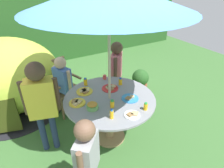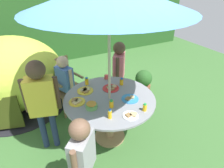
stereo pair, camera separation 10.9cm
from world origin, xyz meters
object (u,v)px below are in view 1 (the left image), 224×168
Objects in this scene: plate_near_left at (77,103)px; juice_bottle_center_back at (120,82)px; child_in_blue_shirt at (63,80)px; plate_mid_left at (130,98)px; child_in_pink_shirt at (116,66)px; juice_bottle_far_right at (112,114)px; potted_plant at (140,80)px; dome_tent at (7,76)px; plate_far_left at (132,115)px; garden_table at (110,107)px; wooden_chair at (60,83)px; child_in_yellow_shirt at (41,98)px; plate_center_front at (110,88)px; juice_bottle_mid_right at (112,104)px; snack_bowl at (92,106)px; child_in_grey_shirt at (87,155)px; cup_near at (105,77)px; juice_bottle_near_right at (146,107)px; juice_bottle_back_edge at (85,82)px; plate_front_edge at (85,91)px.

juice_bottle_center_back is at bearing 10.00° from plate_near_left.
plate_mid_left is at bearing 7.05° from child_in_blue_shirt.
child_in_pink_shirt is 9.89× the size of juice_bottle_far_right.
dome_tent is at bearing 162.68° from potted_plant.
juice_bottle_far_right reaches higher than plate_far_left.
dome_tent reaches higher than juice_bottle_center_back.
garden_table is 0.51m from plate_far_left.
plate_far_left is (0.46, -1.64, 0.23)m from wooden_chair.
plate_far_left is (0.93, -0.73, -0.13)m from child_in_yellow_shirt.
plate_center_front is 1.96× the size of juice_bottle_far_right.
plate_center_front is 2.36× the size of juice_bottle_mid_right.
plate_far_left is 0.78m from plate_near_left.
wooden_chair reaches higher than snack_bowl.
wooden_chair is at bearing 128.89° from juice_bottle_center_back.
juice_bottle_far_right is at bearing -151.75° from plate_mid_left.
child_in_grey_shirt is at bearing -147.24° from plate_mid_left.
juice_bottle_center_back is at bearing -65.63° from cup_near.
plate_mid_left is (-1.02, -1.05, 0.50)m from potted_plant.
juice_bottle_far_right reaches higher than garden_table.
child_in_blue_shirt is (-0.41, 0.90, 0.13)m from garden_table.
dome_tent reaches higher than juice_bottle_far_right.
juice_bottle_far_right is (-0.46, 0.07, 0.01)m from juice_bottle_near_right.
garden_table is 0.47m from juice_bottle_center_back.
juice_bottle_back_edge reaches higher than juice_bottle_mid_right.
plate_far_left is at bearing -78.09° from juice_bottle_back_edge.
plate_front_edge is 2.27× the size of juice_bottle_mid_right.
potted_plant is 2.06× the size of plate_center_front.
plate_center_front is at bearing 35.60° from snack_bowl.
juice_bottle_near_right is at bearing -126.16° from potted_plant.
child_in_blue_shirt is at bearing 106.99° from juice_bottle_mid_right.
plate_front_edge is at bearing -25.28° from child_in_pink_shirt.
plate_far_left is 0.79× the size of plate_center_front.
juice_bottle_mid_right is at bearing -5.60° from child_in_grey_shirt.
juice_bottle_back_edge reaches higher than potted_plant.
juice_bottle_near_right is at bearing -86.21° from cup_near.
snack_bowl is 1.47× the size of juice_bottle_mid_right.
child_in_pink_shirt reaches higher than garden_table.
juice_bottle_near_right is (0.27, -0.47, 0.21)m from garden_table.
child_in_yellow_shirt is 1.21m from juice_bottle_center_back.
garden_table is 12.26× the size of juice_bottle_near_right.
wooden_chair is 0.91m from cup_near.
plate_mid_left is at bearing -134.22° from potted_plant.
juice_bottle_back_edge is (0.16, 0.61, 0.02)m from snack_bowl.
juice_bottle_mid_right is (0.34, -1.10, 0.08)m from child_in_blue_shirt.
child_in_yellow_shirt is 19.89× the size of cup_near.
cup_near reaches higher than potted_plant.
plate_center_front is at bearing 83.77° from plate_far_left.
dome_tent is 1.73m from plate_near_left.
child_in_pink_shirt is 0.77m from juice_bottle_back_edge.
cup_near is (1.42, -1.12, 0.12)m from dome_tent.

